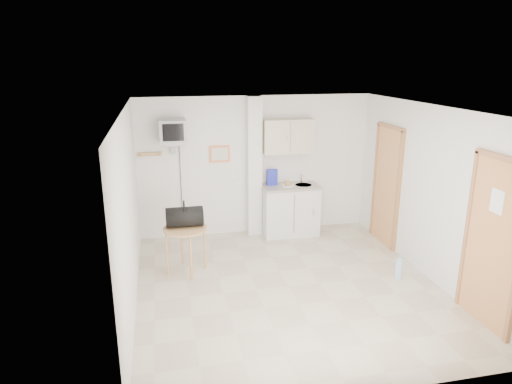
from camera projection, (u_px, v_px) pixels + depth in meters
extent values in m
plane|color=beige|center=(288.00, 286.00, 6.48)|extent=(4.50, 4.50, 0.00)
cube|color=white|center=(256.00, 166.00, 8.24)|extent=(4.20, 0.04, 2.50)
cube|color=white|center=(362.00, 279.00, 4.02)|extent=(4.20, 0.04, 2.50)
cube|color=white|center=(129.00, 213.00, 5.71)|extent=(0.04, 4.50, 2.50)
cube|color=white|center=(431.00, 193.00, 6.55)|extent=(0.04, 4.50, 2.50)
cube|color=white|center=(292.00, 109.00, 5.77)|extent=(4.20, 4.50, 0.04)
cube|color=white|center=(254.00, 167.00, 8.13)|extent=(0.25, 0.22, 2.50)
cube|color=#E57B49|center=(220.00, 154.00, 8.02)|extent=(0.36, 0.03, 0.30)
cube|color=silver|center=(220.00, 154.00, 8.01)|extent=(0.28, 0.01, 0.22)
cube|color=#A77343|center=(150.00, 154.00, 7.75)|extent=(0.40, 0.05, 0.06)
cube|color=white|center=(238.00, 183.00, 8.25)|extent=(0.15, 0.02, 0.08)
cylinder|color=#A77343|center=(141.00, 156.00, 7.67)|extent=(0.02, 0.08, 0.02)
cylinder|color=#A77343|center=(159.00, 155.00, 7.73)|extent=(0.02, 0.08, 0.02)
cube|color=olive|center=(386.00, 187.00, 7.79)|extent=(0.04, 0.75, 2.00)
cube|color=#966331|center=(386.00, 187.00, 7.79)|extent=(0.06, 0.87, 2.06)
cube|color=olive|center=(492.00, 245.00, 5.34)|extent=(0.04, 0.82, 2.02)
cube|color=#966331|center=(492.00, 245.00, 5.34)|extent=(0.06, 0.94, 2.08)
cube|color=white|center=(497.00, 202.00, 5.19)|extent=(0.01, 0.20, 0.28)
cube|color=silver|center=(290.00, 211.00, 8.32)|extent=(1.00, 0.55, 0.88)
cube|color=#B0A599|center=(290.00, 187.00, 8.20)|extent=(1.03, 0.58, 0.04)
cylinder|color=#B7B7BA|center=(304.00, 186.00, 8.25)|extent=(0.30, 0.30, 0.05)
cylinder|color=#B7B7BA|center=(301.00, 179.00, 8.35)|extent=(0.02, 0.02, 0.16)
cylinder|color=#B7B7BA|center=(302.00, 175.00, 8.27)|extent=(0.02, 0.13, 0.02)
cube|color=beige|center=(288.00, 136.00, 8.04)|extent=(0.90, 0.32, 0.60)
cube|color=#1F27AC|center=(272.00, 177.00, 8.18)|extent=(0.19, 0.07, 0.29)
cylinder|color=white|center=(288.00, 186.00, 8.15)|extent=(0.22, 0.22, 0.01)
sphere|color=tan|center=(288.00, 183.00, 8.14)|extent=(0.11, 0.11, 0.11)
cube|color=slate|center=(173.00, 144.00, 7.66)|extent=(0.36, 0.32, 0.02)
cube|color=slate|center=(173.00, 147.00, 7.81)|extent=(0.10, 0.06, 0.20)
cube|color=#9F9FA1|center=(173.00, 132.00, 7.53)|extent=(0.44, 0.42, 0.40)
cube|color=black|center=(173.00, 132.00, 7.33)|extent=(0.34, 0.02, 0.28)
cylinder|color=black|center=(181.00, 191.00, 8.06)|extent=(0.01, 0.01, 1.73)
cylinder|color=#A77343|center=(185.00, 229.00, 6.74)|extent=(0.66, 0.66, 0.03)
cylinder|color=#A77343|center=(205.00, 248.00, 6.94)|extent=(0.04, 0.04, 0.68)
cylinder|color=#A77343|center=(182.00, 244.00, 7.09)|extent=(0.04, 0.04, 0.68)
cylinder|color=#A77343|center=(167.00, 254.00, 6.74)|extent=(0.04, 0.04, 0.68)
cylinder|color=#A77343|center=(191.00, 258.00, 6.58)|extent=(0.04, 0.04, 0.68)
cylinder|color=black|center=(184.00, 217.00, 6.74)|extent=(0.55, 0.30, 0.30)
torus|color=black|center=(184.00, 208.00, 6.70)|extent=(0.02, 0.23, 0.23)
cylinder|color=#A7C8E7|center=(399.00, 269.00, 6.69)|extent=(0.11, 0.11, 0.29)
cylinder|color=#A7C8E7|center=(400.00, 259.00, 6.65)|extent=(0.03, 0.03, 0.04)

